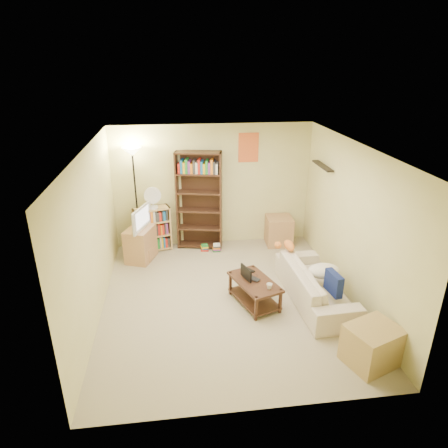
{
  "coord_description": "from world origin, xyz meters",
  "views": [
    {
      "loc": [
        -0.76,
        -5.52,
        3.68
      ],
      "look_at": [
        0.03,
        0.7,
        1.05
      ],
      "focal_mm": 32.0,
      "sensor_mm": 36.0,
      "label": 1
    }
  ],
  "objects_px": {
    "desk_fan": "(153,198)",
    "short_bookshelf": "(153,229)",
    "tabby_cat": "(287,245)",
    "coffee_table": "(254,289)",
    "television": "(138,218)",
    "floor_lamp": "(134,170)",
    "mug": "(269,286)",
    "side_table": "(279,231)",
    "tv_stand": "(140,244)",
    "laptop": "(253,277)",
    "tall_bookshelf": "(199,199)",
    "end_cabinet": "(372,345)",
    "sofa": "(315,284)"
  },
  "relations": [
    {
      "from": "mug",
      "to": "side_table",
      "type": "relative_size",
      "value": 0.18
    },
    {
      "from": "tabby_cat",
      "to": "side_table",
      "type": "distance_m",
      "value": 1.47
    },
    {
      "from": "laptop",
      "to": "coffee_table",
      "type": "bearing_deg",
      "value": 140.98
    },
    {
      "from": "laptop",
      "to": "floor_lamp",
      "type": "distance_m",
      "value": 3.14
    },
    {
      "from": "sofa",
      "to": "laptop",
      "type": "height_order",
      "value": "sofa"
    },
    {
      "from": "sofa",
      "to": "laptop",
      "type": "relative_size",
      "value": 5.88
    },
    {
      "from": "short_bookshelf",
      "to": "floor_lamp",
      "type": "bearing_deg",
      "value": 152.96
    },
    {
      "from": "laptop",
      "to": "tv_stand",
      "type": "distance_m",
      "value": 2.53
    },
    {
      "from": "desk_fan",
      "to": "end_cabinet",
      "type": "distance_m",
      "value": 4.7
    },
    {
      "from": "mug",
      "to": "television",
      "type": "height_order",
      "value": "television"
    },
    {
      "from": "mug",
      "to": "side_table",
      "type": "xyz_separation_m",
      "value": [
        0.77,
        2.38,
        -0.15
      ]
    },
    {
      "from": "end_cabinet",
      "to": "sofa",
      "type": "bearing_deg",
      "value": 98.8
    },
    {
      "from": "coffee_table",
      "to": "short_bookshelf",
      "type": "relative_size",
      "value": 1.14
    },
    {
      "from": "laptop",
      "to": "end_cabinet",
      "type": "height_order",
      "value": "end_cabinet"
    },
    {
      "from": "coffee_table",
      "to": "desk_fan",
      "type": "bearing_deg",
      "value": 107.61
    },
    {
      "from": "tall_bookshelf",
      "to": "desk_fan",
      "type": "distance_m",
      "value": 0.92
    },
    {
      "from": "tv_stand",
      "to": "tall_bookshelf",
      "type": "bearing_deg",
      "value": 41.11
    },
    {
      "from": "tv_stand",
      "to": "television",
      "type": "relative_size",
      "value": 0.88
    },
    {
      "from": "television",
      "to": "floor_lamp",
      "type": "relative_size",
      "value": 0.35
    },
    {
      "from": "tabby_cat",
      "to": "coffee_table",
      "type": "bearing_deg",
      "value": -134.76
    },
    {
      "from": "side_table",
      "to": "desk_fan",
      "type": "bearing_deg",
      "value": -179.62
    },
    {
      "from": "laptop",
      "to": "mug",
      "type": "height_order",
      "value": "mug"
    },
    {
      "from": "mug",
      "to": "floor_lamp",
      "type": "distance_m",
      "value": 3.48
    },
    {
      "from": "mug",
      "to": "tv_stand",
      "type": "distance_m",
      "value": 2.9
    },
    {
      "from": "laptop",
      "to": "sofa",
      "type": "bearing_deg",
      "value": -139.68
    },
    {
      "from": "floor_lamp",
      "to": "television",
      "type": "bearing_deg",
      "value": -83.66
    },
    {
      "from": "sofa",
      "to": "tv_stand",
      "type": "relative_size",
      "value": 3.0
    },
    {
      "from": "mug",
      "to": "floor_lamp",
      "type": "height_order",
      "value": "floor_lamp"
    },
    {
      "from": "tall_bookshelf",
      "to": "side_table",
      "type": "relative_size",
      "value": 3.34
    },
    {
      "from": "mug",
      "to": "television",
      "type": "relative_size",
      "value": 0.15
    },
    {
      "from": "tabby_cat",
      "to": "short_bookshelf",
      "type": "xyz_separation_m",
      "value": [
        -2.39,
        1.44,
        -0.19
      ]
    },
    {
      "from": "sofa",
      "to": "mug",
      "type": "distance_m",
      "value": 0.88
    },
    {
      "from": "floor_lamp",
      "to": "end_cabinet",
      "type": "xyz_separation_m",
      "value": [
        3.18,
        -3.72,
        -1.43
      ]
    },
    {
      "from": "laptop",
      "to": "short_bookshelf",
      "type": "height_order",
      "value": "short_bookshelf"
    },
    {
      "from": "laptop",
      "to": "end_cabinet",
      "type": "distance_m",
      "value": 2.04
    },
    {
      "from": "tv_stand",
      "to": "tall_bookshelf",
      "type": "height_order",
      "value": "tall_bookshelf"
    },
    {
      "from": "desk_fan",
      "to": "laptop",
      "type": "bearing_deg",
      "value": -51.24
    },
    {
      "from": "tall_bookshelf",
      "to": "floor_lamp",
      "type": "bearing_deg",
      "value": -168.52
    },
    {
      "from": "coffee_table",
      "to": "television",
      "type": "bearing_deg",
      "value": 117.07
    },
    {
      "from": "tv_stand",
      "to": "television",
      "type": "distance_m",
      "value": 0.55
    },
    {
      "from": "sofa",
      "to": "floor_lamp",
      "type": "relative_size",
      "value": 0.93
    },
    {
      "from": "sofa",
      "to": "coffee_table",
      "type": "height_order",
      "value": "sofa"
    },
    {
      "from": "short_bookshelf",
      "to": "coffee_table",
      "type": "bearing_deg",
      "value": -68.48
    },
    {
      "from": "desk_fan",
      "to": "floor_lamp",
      "type": "distance_m",
      "value": 0.64
    },
    {
      "from": "desk_fan",
      "to": "short_bookshelf",
      "type": "bearing_deg",
      "value": 138.73
    },
    {
      "from": "tall_bookshelf",
      "to": "television",
      "type": "bearing_deg",
      "value": -148.32
    },
    {
      "from": "tabby_cat",
      "to": "tall_bookshelf",
      "type": "bearing_deg",
      "value": 133.79
    },
    {
      "from": "coffee_table",
      "to": "end_cabinet",
      "type": "xyz_separation_m",
      "value": [
        1.23,
        -1.52,
        0.0
      ]
    },
    {
      "from": "sofa",
      "to": "tall_bookshelf",
      "type": "xyz_separation_m",
      "value": [
        -1.71,
        2.22,
        0.78
      ]
    },
    {
      "from": "sofa",
      "to": "side_table",
      "type": "distance_m",
      "value": 2.14
    }
  ]
}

